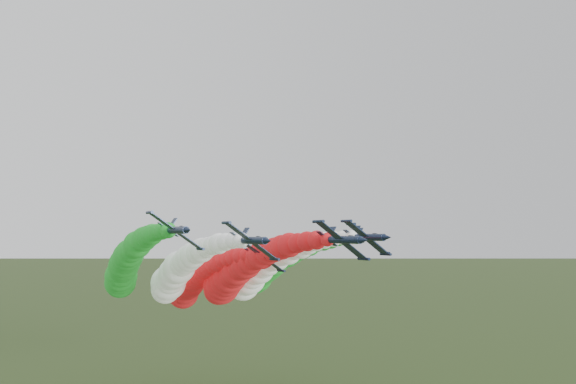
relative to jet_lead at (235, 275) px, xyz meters
name	(u,v)px	position (x,y,z in m)	size (l,w,h in m)	color
jet_lead	(235,275)	(0.00, 0.00, 0.00)	(14.86, 70.29, 19.29)	#111B33
jet_inner_left	(177,274)	(-10.76, 7.51, 0.16)	(14.69, 70.12, 19.13)	#111B33
jet_inner_right	(260,271)	(9.82, 6.98, 0.17)	(15.40, 70.83, 19.84)	#111B33
jet_outer_left	(126,266)	(-20.31, 13.78, 1.78)	(14.93, 70.37, 19.37)	#111B33
jet_outer_right	(272,268)	(18.90, 17.50, 0.12)	(14.88, 70.31, 19.31)	#111B33
jet_trail	(193,282)	(-0.07, 25.27, -3.26)	(15.43, 70.86, 19.86)	#111B33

